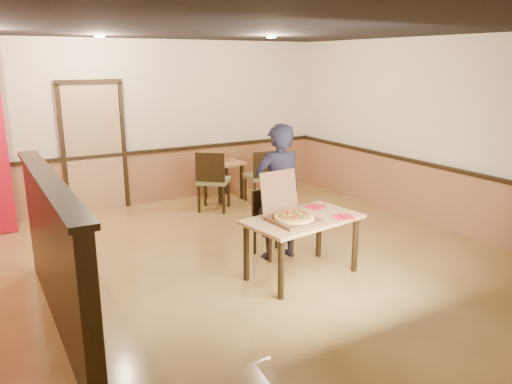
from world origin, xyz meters
The scene contains 23 objects.
floor centered at (0.00, 0.00, 0.00)m, with size 7.00×7.00×0.00m, color tan.
ceiling centered at (0.00, 0.00, 2.80)m, with size 7.00×7.00×0.00m, color black.
wall_back centered at (0.00, 3.50, 1.40)m, with size 7.00×7.00×0.00m, color beige.
wall_right centered at (3.50, 0.00, 1.40)m, with size 7.00×7.00×0.00m, color beige.
wainscot_back centered at (0.00, 3.47, 0.45)m, with size 7.00×0.04×0.90m, color #98613D.
chair_rail_back centered at (0.00, 3.45, 0.92)m, with size 7.00×0.06×0.06m, color black.
wainscot_right centered at (3.47, 0.00, 0.45)m, with size 0.04×7.00×0.90m, color #98613D.
chair_rail_right centered at (3.45, 0.00, 0.92)m, with size 0.06×7.00×0.06m, color black.
back_door centered at (-0.80, 3.46, 1.05)m, with size 0.90×0.06×2.10m, color tan.
booth_partition centered at (-2.00, -0.20, 0.74)m, with size 0.20×3.10×1.44m.
spot_b centered at (-0.80, 2.50, 2.78)m, with size 0.14×0.14×0.02m, color #FDEDB1.
spot_c centered at (1.40, 1.50, 2.78)m, with size 0.14×0.14×0.02m, color #FDEDB1.
main_table centered at (0.63, -0.44, 0.60)m, with size 1.43×0.94×0.71m.
diner_chair centered at (0.68, 0.32, 0.46)m, with size 0.45×0.45×0.85m.
side_chair_left centered at (0.85, 2.44, 0.56)m, with size 0.71×0.71×1.02m.
side_chair_right centered at (1.80, 2.43, 0.52)m, with size 0.51×0.51×0.95m.
side_table centered at (1.35, 3.05, 0.52)m, with size 0.73×0.73×0.68m.
diner centered at (0.69, 0.18, 0.86)m, with size 0.63×0.41×1.72m, color black.
pizza_box centered at (0.46, -0.46, 0.78)m, with size 0.53×0.61×0.52m.
pizza centered at (0.46, -0.52, 0.76)m, with size 0.45×0.45×0.03m, color #F8C55A.
napkin_near centered at (1.05, -0.66, 0.72)m, with size 0.26×0.26×0.01m.
napkin_far centered at (1.01, -0.16, 0.72)m, with size 0.27×0.27×0.01m.
condiment centered at (1.43, 3.02, 0.75)m, with size 0.05×0.05×0.13m, color brown.
Camera 1 is at (-2.56, -4.87, 2.46)m, focal length 35.00 mm.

